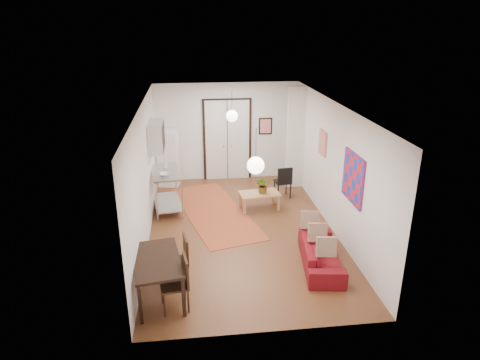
{
  "coord_description": "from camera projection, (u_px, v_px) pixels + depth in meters",
  "views": [
    {
      "loc": [
        -1.09,
        -8.84,
        4.6
      ],
      "look_at": [
        -0.04,
        -0.04,
        1.25
      ],
      "focal_mm": 32.0,
      "sensor_mm": 36.0,
      "label": 1
    }
  ],
  "objects": [
    {
      "name": "floor",
      "position": [
        241.0,
        229.0,
        9.95
      ],
      "size": [
        7.0,
        7.0,
        0.0
      ],
      "primitive_type": "plane",
      "color": "brown",
      "rests_on": "ground"
    },
    {
      "name": "wall_back",
      "position": [
        227.0,
        132.0,
        12.69
      ],
      "size": [
        4.2,
        0.02,
        2.9
      ],
      "primitive_type": "cube",
      "color": "silver",
      "rests_on": "floor"
    },
    {
      "name": "pendant_front",
      "position": [
        256.0,
        165.0,
        7.3
      ],
      "size": [
        0.3,
        0.3,
        0.8
      ],
      "color": "white",
      "rests_on": "ceiling"
    },
    {
      "name": "dining_chair_far",
      "position": [
        174.0,
        277.0,
        7.15
      ],
      "size": [
        0.52,
        0.68,
        0.95
      ],
      "rotation": [
        0.0,
        0.0,
        -1.41
      ],
      "color": "#371E11",
      "rests_on": "floor"
    },
    {
      "name": "fridge",
      "position": [
        168.0,
        158.0,
        12.4
      ],
      "size": [
        0.65,
        0.65,
        1.63
      ],
      "primitive_type": "cube",
      "rotation": [
        0.0,
        0.0,
        -0.14
      ],
      "color": "white",
      "rests_on": "floor"
    },
    {
      "name": "stub_partition",
      "position": [
        296.0,
        138.0,
        12.01
      ],
      "size": [
        0.5,
        0.1,
        2.9
      ],
      "primitive_type": "cube",
      "color": "silver",
      "rests_on": "floor"
    },
    {
      "name": "sofa",
      "position": [
        321.0,
        253.0,
        8.43
      ],
      "size": [
        1.88,
        0.94,
        0.52
      ],
      "primitive_type": "imported",
      "rotation": [
        0.0,
        0.0,
        1.43
      ],
      "color": "maroon",
      "rests_on": "floor"
    },
    {
      "name": "dining_chair_near",
      "position": [
        175.0,
        255.0,
        7.8
      ],
      "size": [
        0.52,
        0.68,
        0.95
      ],
      "rotation": [
        0.0,
        0.0,
        -1.41
      ],
      "color": "#371E11",
      "rests_on": "floor"
    },
    {
      "name": "soap_bottle",
      "position": [
        165.0,
        164.0,
        10.81
      ],
      "size": [
        0.12,
        0.12,
        0.22
      ],
      "primitive_type": "imported",
      "rotation": [
        0.0,
        0.0,
        0.23
      ],
      "color": "teal",
      "rests_on": "kitchen_counter"
    },
    {
      "name": "poster_back",
      "position": [
        266.0,
        126.0,
        12.74
      ],
      "size": [
        0.4,
        0.03,
        0.5
      ],
      "primitive_type": "cube",
      "color": "red",
      "rests_on": "wall_back"
    },
    {
      "name": "kitchen_counter",
      "position": [
        166.0,
        184.0,
        10.74
      ],
      "size": [
        0.87,
        1.45,
        1.05
      ],
      "rotation": [
        0.0,
        0.0,
        0.14
      ],
      "color": "#B3B6B8",
      "rests_on": "floor"
    },
    {
      "name": "wall_left",
      "position": [
        145.0,
        175.0,
        9.21
      ],
      "size": [
        0.02,
        7.0,
        2.9
      ],
      "primitive_type": "cube",
      "color": "silver",
      "rests_on": "floor"
    },
    {
      "name": "ceiling",
      "position": [
        241.0,
        106.0,
        8.93
      ],
      "size": [
        4.2,
        7.0,
        0.02
      ],
      "primitive_type": "cube",
      "color": "white",
      "rests_on": "wall_back"
    },
    {
      "name": "painting_abstract",
      "position": [
        323.0,
        143.0,
        10.29
      ],
      "size": [
        0.05,
        0.5,
        0.6
      ],
      "primitive_type": "cube",
      "color": "#F3E3CA",
      "rests_on": "wall_right"
    },
    {
      "name": "painting_popart",
      "position": [
        353.0,
        178.0,
        8.44
      ],
      "size": [
        0.05,
        1.0,
        1.0
      ],
      "primitive_type": "cube",
      "color": "red",
      "rests_on": "wall_right"
    },
    {
      "name": "potted_plant",
      "position": [
        263.0,
        185.0,
        10.82
      ],
      "size": [
        0.38,
        0.43,
        0.43
      ],
      "primitive_type": "imported",
      "rotation": [
        0.0,
        0.0,
        0.12
      ],
      "color": "#416F31",
      "rests_on": "coffee_table"
    },
    {
      "name": "wall_right",
      "position": [
        333.0,
        167.0,
        9.67
      ],
      "size": [
        0.02,
        7.0,
        2.9
      ],
      "primitive_type": "cube",
      "color": "silver",
      "rests_on": "floor"
    },
    {
      "name": "wall_front",
      "position": [
        271.0,
        251.0,
        6.19
      ],
      "size": [
        4.2,
        0.02,
        2.9
      ],
      "primitive_type": "cube",
      "color": "silver",
      "rests_on": "floor"
    },
    {
      "name": "double_doors",
      "position": [
        227.0,
        140.0,
        12.74
      ],
      "size": [
        1.44,
        0.06,
        2.5
      ],
      "primitive_type": "cube",
      "color": "white",
      "rests_on": "wall_back"
    },
    {
      "name": "black_side_chair",
      "position": [
        282.0,
        178.0,
        11.7
      ],
      "size": [
        0.45,
        0.45,
        0.89
      ],
      "rotation": [
        0.0,
        0.0,
        3.25
      ],
      "color": "black",
      "rests_on": "floor"
    },
    {
      "name": "bowl",
      "position": [
        165.0,
        174.0,
        10.33
      ],
      "size": [
        0.29,
        0.29,
        0.06
      ],
      "primitive_type": "imported",
      "rotation": [
        0.0,
        0.0,
        0.23
      ],
      "color": "beige",
      "rests_on": "kitchen_counter"
    },
    {
      "name": "pendant_back",
      "position": [
        232.0,
        116.0,
        11.02
      ],
      "size": [
        0.3,
        0.3,
        0.8
      ],
      "color": "white",
      "rests_on": "ceiling"
    },
    {
      "name": "print_left",
      "position": [
        151.0,
        130.0,
        10.89
      ],
      "size": [
        0.03,
        0.44,
        0.54
      ],
      "primitive_type": "cube",
      "color": "#A67A45",
      "rests_on": "wall_left"
    },
    {
      "name": "dining_table",
      "position": [
        157.0,
        263.0,
        7.31
      ],
      "size": [
        1.0,
        1.49,
        0.77
      ],
      "rotation": [
        0.0,
        0.0,
        0.16
      ],
      "color": "black",
      "rests_on": "floor"
    },
    {
      "name": "kilim_rug",
      "position": [
        214.0,
        212.0,
        10.87
      ],
      "size": [
        2.32,
        4.0,
        0.01
      ],
      "primitive_type": "cube",
      "rotation": [
        0.0,
        0.0,
        0.26
      ],
      "color": "#BD4D2F",
      "rests_on": "floor"
    },
    {
      "name": "coffee_table",
      "position": [
        259.0,
        195.0,
        10.9
      ],
      "size": [
        1.06,
        0.67,
        0.45
      ],
      "rotation": [
        0.0,
        0.0,
        0.12
      ],
      "color": "tan",
      "rests_on": "floor"
    },
    {
      "name": "wall_cabinet",
      "position": [
        156.0,
        136.0,
        10.46
      ],
      "size": [
        0.35,
        1.0,
        0.7
      ],
      "primitive_type": "cube",
      "color": "silver",
      "rests_on": "wall_left"
    }
  ]
}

